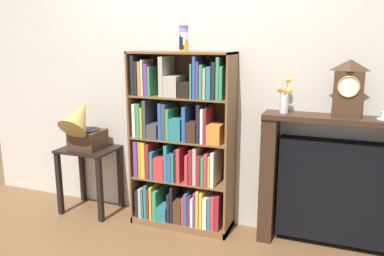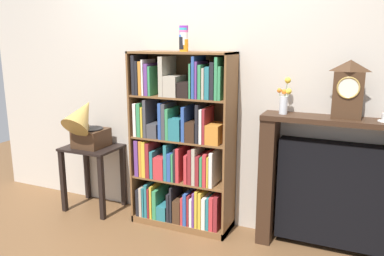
% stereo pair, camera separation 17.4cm
% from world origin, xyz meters
% --- Properties ---
extents(ground_plane, '(8.03, 6.40, 0.02)m').
position_xyz_m(ground_plane, '(0.00, 0.00, -0.01)').
color(ground_plane, brown).
extents(wall_back, '(5.03, 0.08, 2.60)m').
position_xyz_m(wall_back, '(0.17, 0.28, 1.30)').
color(wall_back, beige).
rests_on(wall_back, ground).
extents(bookshelf, '(0.91, 0.33, 1.58)m').
position_xyz_m(bookshelf, '(-0.01, 0.07, 0.72)').
color(bookshelf, brown).
rests_on(bookshelf, ground).
extents(cup_stack, '(0.08, 0.08, 0.21)m').
position_xyz_m(cup_stack, '(0.03, 0.05, 1.69)').
color(cup_stack, orange).
rests_on(cup_stack, bookshelf).
extents(side_table_left, '(0.53, 0.43, 0.65)m').
position_xyz_m(side_table_left, '(-0.97, 0.03, 0.48)').
color(side_table_left, black).
rests_on(side_table_left, ground).
extents(gramophone, '(0.28, 0.47, 0.55)m').
position_xyz_m(gramophone, '(-0.97, -0.04, 0.89)').
color(gramophone, '#472D1C').
rests_on(gramophone, side_table_left).
extents(fireplace_mantel, '(1.20, 0.26, 1.10)m').
position_xyz_m(fireplace_mantel, '(1.31, 0.13, 0.54)').
color(fireplace_mantel, '#382316').
rests_on(fireplace_mantel, ground).
extents(mantel_clock, '(0.21, 0.11, 0.43)m').
position_xyz_m(mantel_clock, '(1.33, 0.11, 1.32)').
color(mantel_clock, '#472D1C').
rests_on(mantel_clock, fireplace_mantel).
extents(flower_vase, '(0.11, 0.08, 0.29)m').
position_xyz_m(flower_vase, '(0.87, 0.12, 1.23)').
color(flower_vase, silver).
rests_on(flower_vase, fireplace_mantel).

